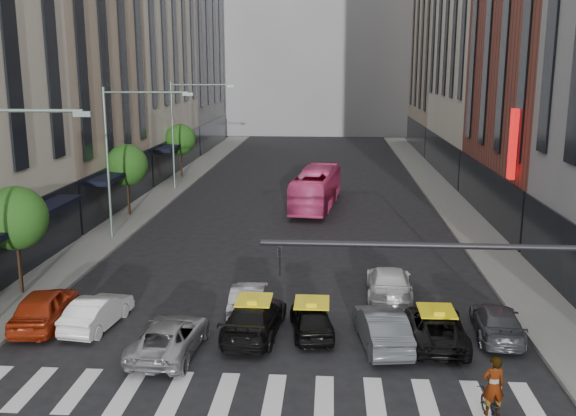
% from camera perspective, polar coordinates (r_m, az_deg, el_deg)
% --- Properties ---
extents(sidewalk_left, '(3.00, 96.00, 0.15)m').
position_cam_1_polar(sidewalk_left, '(50.11, -12.20, 0.38)').
color(sidewalk_left, slate).
rests_on(sidewalk_left, ground).
extents(sidewalk_right, '(3.00, 96.00, 0.15)m').
position_cam_1_polar(sidewalk_right, '(49.04, 14.60, 0.00)').
color(sidewalk_right, slate).
rests_on(sidewalk_right, ground).
extents(building_left_b, '(8.00, 16.00, 24.00)m').
position_cam_1_polar(building_left_b, '(49.07, -19.88, 13.72)').
color(building_left_b, tan).
rests_on(building_left_b, ground).
extents(building_left_d, '(8.00, 18.00, 30.00)m').
position_cam_1_polar(building_left_d, '(84.45, -9.69, 15.46)').
color(building_left_d, gray).
rests_on(building_left_d, ground).
extents(building_right_b, '(8.00, 18.00, 26.00)m').
position_cam_1_polar(building_right_b, '(46.54, 23.09, 14.82)').
color(building_right_b, brown).
rests_on(building_right_b, ground).
extents(building_right_d, '(8.00, 18.00, 28.00)m').
position_cam_1_polar(building_right_d, '(83.46, 14.49, 14.60)').
color(building_right_d, tan).
rests_on(building_right_d, ground).
extents(building_far, '(30.00, 10.00, 36.00)m').
position_cam_1_polar(building_far, '(102.39, 2.69, 16.73)').
color(building_far, gray).
rests_on(building_far, ground).
extents(tree_near, '(2.88, 2.88, 4.95)m').
position_cam_1_polar(tree_near, '(31.24, -23.07, -0.84)').
color(tree_near, black).
rests_on(tree_near, sidewalk_left).
extents(tree_mid, '(2.88, 2.88, 4.95)m').
position_cam_1_polar(tree_mid, '(45.81, -14.13, 3.72)').
color(tree_mid, black).
rests_on(tree_mid, sidewalk_left).
extents(tree_far, '(2.88, 2.88, 4.95)m').
position_cam_1_polar(tree_far, '(61.10, -9.55, 6.02)').
color(tree_far, black).
rests_on(tree_far, sidewalk_left).
extents(streetlamp_mid, '(5.38, 0.25, 9.00)m').
position_cam_1_polar(streetlamp_mid, '(39.32, -14.52, 5.64)').
color(streetlamp_mid, gray).
rests_on(streetlamp_mid, sidewalk_left).
extents(streetlamp_far, '(5.38, 0.25, 9.00)m').
position_cam_1_polar(streetlamp_far, '(54.67, -9.27, 7.67)').
color(streetlamp_far, gray).
rests_on(streetlamp_far, sidewalk_left).
extents(traffic_signal, '(10.10, 0.20, 6.00)m').
position_cam_1_polar(traffic_signal, '(17.92, 21.32, -7.38)').
color(traffic_signal, black).
rests_on(traffic_signal, ground).
extents(liberty_sign, '(0.30, 0.70, 4.00)m').
position_cam_1_polar(liberty_sign, '(38.71, 19.36, 5.37)').
color(liberty_sign, red).
rests_on(liberty_sign, ground).
extents(car_red, '(2.29, 4.70, 1.55)m').
position_cam_1_polar(car_red, '(28.08, -20.80, -8.22)').
color(car_red, '#9B270E').
rests_on(car_red, ground).
extents(car_white_front, '(1.89, 4.13, 1.31)m').
position_cam_1_polar(car_white_front, '(27.23, -16.59, -8.82)').
color(car_white_front, white).
rests_on(car_white_front, ground).
extents(car_silver, '(2.45, 4.79, 1.30)m').
position_cam_1_polar(car_silver, '(24.28, -10.45, -11.18)').
color(car_silver, '#96969B').
rests_on(car_silver, ground).
extents(taxi_left, '(2.41, 5.07, 1.43)m').
position_cam_1_polar(taxi_left, '(25.41, -3.02, -9.72)').
color(taxi_left, black).
rests_on(taxi_left, ground).
extents(taxi_center, '(2.04, 3.97, 1.29)m').
position_cam_1_polar(taxi_center, '(25.50, 2.13, -9.79)').
color(taxi_center, black).
rests_on(taxi_center, ground).
extents(car_grey_mid, '(2.12, 4.55, 1.44)m').
position_cam_1_polar(car_grey_mid, '(24.75, 8.33, -10.45)').
color(car_grey_mid, '#484B51').
rests_on(car_grey_mid, ground).
extents(taxi_right, '(2.26, 4.64, 1.27)m').
position_cam_1_polar(taxi_right, '(25.36, 13.00, -10.27)').
color(taxi_right, black).
rests_on(taxi_right, ground).
extents(car_grey_curb, '(2.13, 4.40, 1.24)m').
position_cam_1_polar(car_grey_curb, '(26.56, 18.08, -9.56)').
color(car_grey_curb, '#3E3F45').
rests_on(car_grey_curb, ground).
extents(car_row2_left, '(1.47, 4.02, 1.32)m').
position_cam_1_polar(car_row2_left, '(27.53, -3.49, -8.07)').
color(car_row2_left, '#A8A8AD').
rests_on(car_row2_left, ground).
extents(car_row2_right, '(2.18, 4.94, 1.41)m').
position_cam_1_polar(car_row2_right, '(29.70, 8.96, -6.55)').
color(car_row2_right, white).
rests_on(car_row2_right, ground).
extents(bus, '(3.71, 10.64, 2.90)m').
position_cam_1_polar(bus, '(47.73, 2.53, 1.75)').
color(bus, '#F1478C').
rests_on(bus, ground).
extents(motorcycle, '(0.83, 1.84, 0.94)m').
position_cam_1_polar(motorcycle, '(20.67, 17.66, -16.56)').
color(motorcycle, black).
rests_on(motorcycle, ground).
extents(rider, '(0.72, 0.52, 1.85)m').
position_cam_1_polar(rider, '(20.04, 17.93, -13.06)').
color(rider, gray).
rests_on(rider, motorcycle).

